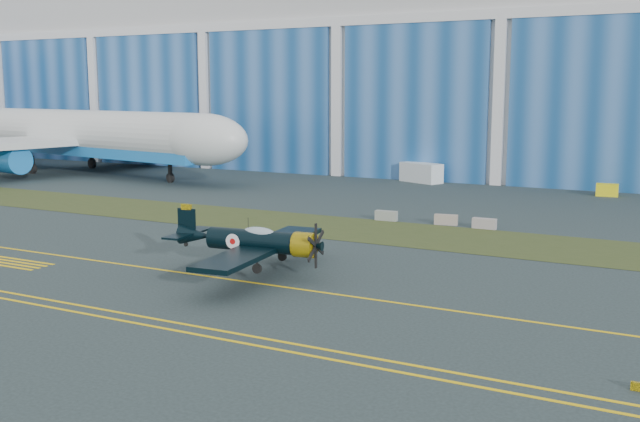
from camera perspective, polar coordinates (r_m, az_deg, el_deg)
The scene contains 14 objects.
ground at distance 49.61m, azimuth -1.42°, elevation -4.28°, with size 260.00×260.00×0.00m, color #2C3A3C.
grass_median at distance 61.93m, azimuth 4.91°, elevation -1.58°, with size 260.00×10.00×0.02m, color #475128.
hangar at distance 116.35m, azimuth 16.38°, elevation 10.47°, with size 220.00×45.70×30.00m.
taxiway_centreline at distance 45.44m, azimuth -4.52°, elevation -5.54°, with size 200.00×0.20×0.02m, color yellow.
edge_line_near at distance 38.09m, azimuth -12.26°, elevation -8.65°, with size 80.00×0.20×0.02m, color yellow.
edge_line_far at distance 38.82m, azimuth -11.30°, elevation -8.27°, with size 80.00×0.20×0.02m, color yellow.
hold_short_ladder at distance 54.94m, azimuth -22.44°, elevation -3.64°, with size 6.00×2.40×0.02m, color yellow, non-canonical shape.
warbird at distance 47.02m, azimuth -5.13°, elevation -2.26°, with size 12.62×14.71×4.04m.
jetliner at distance 112.15m, azimuth -18.35°, elevation 9.24°, with size 81.69×72.76×25.19m.
shipping_container at distance 96.10m, azimuth 7.71°, elevation 2.91°, with size 5.65×2.26×2.45m, color silver.
tug at distance 88.60m, azimuth 21.04°, elevation 1.51°, with size 2.32×1.45×1.35m, color yellow.
barrier_a at distance 67.25m, azimuth 5.07°, elevation -0.36°, with size 2.00×0.60×0.90m, color gray.
barrier_b at distance 65.85m, azimuth 9.58°, elevation -0.66°, with size 2.00×0.60×0.90m, color gray.
barrier_c at distance 64.52m, azimuth 12.41°, elevation -0.94°, with size 2.00×0.60×0.90m, color #9F9798.
Camera 1 is at (23.60, -42.10, 11.51)m, focal length 42.00 mm.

